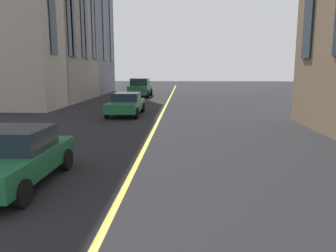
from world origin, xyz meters
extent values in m
cube|color=#D8C64C|center=(20.00, 0.00, 0.00)|extent=(80.00, 0.16, 0.01)
cube|color=#1E6038|center=(23.99, 2.18, 0.59)|extent=(4.40, 1.80, 0.55)
cube|color=#19232D|center=(24.21, 2.18, 1.12)|extent=(1.85, 1.58, 0.50)
cylinder|color=black|center=(22.54, 1.31, 0.32)|extent=(0.64, 0.22, 0.64)
cylinder|color=black|center=(22.54, 3.04, 0.32)|extent=(0.64, 0.22, 0.64)
cylinder|color=black|center=(25.44, 1.31, 0.32)|extent=(0.64, 0.22, 0.64)
cylinder|color=black|center=(25.44, 3.04, 0.32)|extent=(0.64, 0.22, 0.64)
cube|color=#1E6038|center=(11.50, 2.77, 0.57)|extent=(3.90, 1.75, 0.55)
cube|color=#19232D|center=(11.70, 2.77, 1.12)|extent=(1.64, 1.54, 0.55)
cylinder|color=black|center=(10.22, 1.93, 0.30)|extent=(0.60, 0.21, 0.60)
cylinder|color=black|center=(12.79, 1.93, 0.30)|extent=(0.60, 0.21, 0.60)
cylinder|color=black|center=(12.79, 3.61, 0.30)|extent=(0.60, 0.21, 0.60)
cube|color=#1E6038|center=(37.38, 3.07, 0.78)|extent=(4.70, 1.95, 0.80)
cube|color=#19232D|center=(37.38, 3.07, 1.53)|extent=(2.58, 1.72, 0.70)
cylinder|color=black|center=(35.83, 2.13, 0.38)|extent=(0.76, 0.27, 0.76)
cylinder|color=black|center=(35.83, 4.00, 0.38)|extent=(0.76, 0.27, 0.76)
cylinder|color=black|center=(38.93, 2.13, 0.38)|extent=(0.76, 0.27, 0.76)
cylinder|color=black|center=(38.93, 4.00, 0.38)|extent=(0.76, 0.27, 0.76)
camera|label=1|loc=(3.90, -1.43, 2.86)|focal=35.08mm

